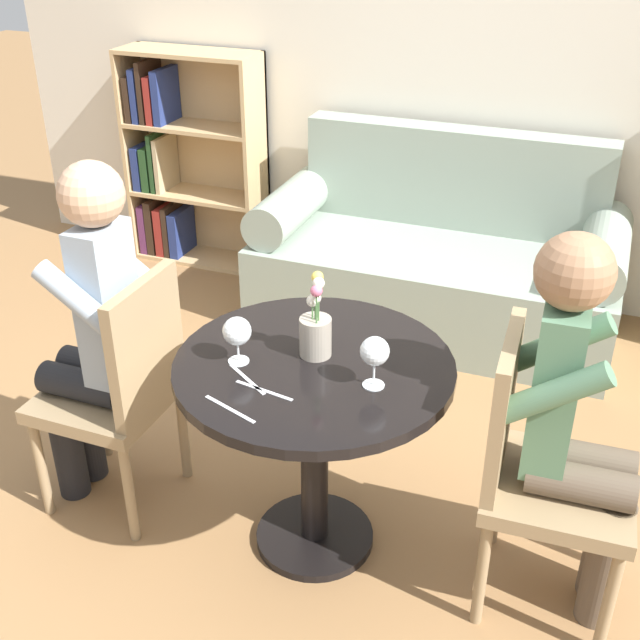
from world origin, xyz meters
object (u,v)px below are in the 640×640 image
Objects in this scene: couch at (437,264)px; flower_vase at (316,329)px; person_right at (577,424)px; wine_glass_left at (237,333)px; wine_glass_right at (375,352)px; chair_right at (537,465)px; person_left at (93,334)px; bookshelf_left at (183,163)px; chair_left at (122,385)px.

couch is 6.31× the size of flower_vase.
person_right reaches higher than couch.
flower_vase is (0.20, 0.12, -0.01)m from wine_glass_left.
wine_glass_left is 0.42m from wine_glass_right.
flower_vase is (-0.22, 0.10, -0.02)m from wine_glass_right.
flower_vase is (-0.69, 0.00, 0.31)m from chair_right.
wine_glass_left is at bearing 86.19° from person_left.
couch is at bearing 96.75° from wine_glass_right.
wine_glass_left is at bearing -177.14° from wine_glass_right.
bookshelf_left reaches higher than couch.
wine_glass_left is (-0.98, -0.12, 0.16)m from person_right.
wine_glass_right is at bearing -48.57° from bookshelf_left.
flower_vase is at bearing -90.41° from couch.
chair_right is (1.36, 0.08, 0.00)m from chair_left.
couch is 1.94× the size of chair_right.
wine_glass_left is at bearing -96.96° from couch.
person_right is 0.80m from flower_vase.
bookshelf_left is 1.33× the size of chair_left.
chair_left is 0.74m from flower_vase.
wine_glass_left is at bearing 94.57° from person_right.
chair_right is 0.76m from flower_vase.
chair_right is at bearing 93.36° from person_left.
person_right is at bearing 93.66° from chair_left.
wine_glass_right is (0.20, -1.73, 0.52)m from couch.
wine_glass_right is (-0.57, -0.10, 0.17)m from person_right.
person_left is (-1.45, -0.07, 0.18)m from chair_right.
person_left reaches higher than chair_right.
couch is at bearing 158.70° from chair_left.
couch is at bearing 156.21° from person_left.
person_left reaches higher than couch.
person_right is at bearing -39.16° from bookshelf_left.
couch is 1.78m from chair_right.
couch is 1.71m from flower_vase.
person_left is (-0.09, 0.00, 0.18)m from chair_left.
chair_left is 6.04× the size of wine_glass_left.
couch is at bearing 22.81° from person_right.
wine_glass_right is at bearing 89.24° from person_left.
chair_left is 0.74× the size of person_right.
person_left is 0.99m from wine_glass_right.
couch reaches higher than chair_right.
chair_left reaches higher than wine_glass_left.
chair_left reaches higher than wine_glass_right.
bookshelf_left is 0.98× the size of person_right.
chair_right is (0.68, -1.64, 0.18)m from couch.
person_left is at bearing -114.22° from couch.
couch is at bearing -9.71° from bookshelf_left.
flower_vase reaches higher than couch.
wine_glass_left is at bearing 94.85° from chair_right.
person_left is at bearing -174.06° from flower_vase.
person_left reaches higher than bookshelf_left.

